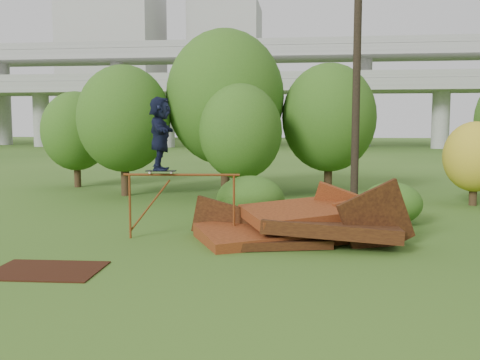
# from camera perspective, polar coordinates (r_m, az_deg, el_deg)

# --- Properties ---
(ground) EXTENTS (240.00, 240.00, 0.00)m
(ground) POSITION_cam_1_polar(r_m,az_deg,el_deg) (11.83, 2.70, -8.77)
(ground) COLOR #2D5116
(ground) RESTS_ON ground
(scrap_pile) EXTENTS (5.90, 3.61, 2.08)m
(scrap_pile) POSITION_cam_1_polar(r_m,az_deg,el_deg) (13.95, 6.43, -4.88)
(scrap_pile) COLOR #491F0D
(scrap_pile) RESTS_ON ground
(grind_rail) EXTENTS (3.05, 0.33, 1.73)m
(grind_rail) POSITION_cam_1_polar(r_m,az_deg,el_deg) (14.09, -6.25, -1.14)
(grind_rail) COLOR #693210
(grind_rail) RESTS_ON ground
(skateboard) EXTENTS (0.80, 0.28, 0.08)m
(skateboard) POSITION_cam_1_polar(r_m,az_deg,el_deg) (14.13, -8.44, 0.96)
(skateboard) COLOR black
(skateboard) RESTS_ON grind_rail
(skater) EXTENTS (0.87, 1.85, 1.92)m
(skater) POSITION_cam_1_polar(r_m,az_deg,el_deg) (14.08, -8.50, 4.91)
(skater) COLOR black
(skater) RESTS_ON skateboard
(flat_plate) EXTENTS (2.26, 1.66, 0.03)m
(flat_plate) POSITION_cam_1_polar(r_m,az_deg,el_deg) (11.83, -19.94, -9.05)
(flat_plate) COLOR black
(flat_plate) RESTS_ON ground
(tree_0) EXTENTS (3.91, 3.91, 5.51)m
(tree_0) POSITION_cam_1_polar(r_m,az_deg,el_deg) (23.13, -12.28, 6.40)
(tree_0) COLOR black
(tree_0) RESTS_ON ground
(tree_1) EXTENTS (5.13, 5.13, 7.14)m
(tree_1) POSITION_cam_1_polar(r_m,az_deg,el_deg) (23.56, -1.60, 8.76)
(tree_1) COLOR black
(tree_1) RESTS_ON ground
(tree_2) EXTENTS (3.28, 3.28, 4.63)m
(tree_2) POSITION_cam_1_polar(r_m,az_deg,el_deg) (21.14, 0.06, 5.17)
(tree_2) COLOR black
(tree_2) RESTS_ON ground
(tree_3) EXTENTS (4.09, 4.09, 5.67)m
(tree_3) POSITION_cam_1_polar(r_m,az_deg,el_deg) (23.67, 9.48, 6.57)
(tree_3) COLOR black
(tree_3) RESTS_ON ground
(tree_4) EXTENTS (2.27, 2.27, 3.14)m
(tree_4) POSITION_cam_1_polar(r_m,az_deg,el_deg) (21.67, 23.75, 2.28)
(tree_4) COLOR black
(tree_4) RESTS_ON ground
(tree_6) EXTENTS (3.30, 3.30, 4.61)m
(tree_6) POSITION_cam_1_polar(r_m,az_deg,el_deg) (26.96, -17.07, 5.01)
(tree_6) COLOR black
(tree_6) RESTS_ON ground
(shrub_left) EXTENTS (2.10, 1.94, 1.45)m
(shrub_left) POSITION_cam_1_polar(r_m,az_deg,el_deg) (16.42, 1.11, -2.05)
(shrub_left) COLOR #254913
(shrub_left) RESTS_ON ground
(shrub_right) EXTENTS (1.82, 1.67, 1.29)m
(shrub_right) POSITION_cam_1_polar(r_m,az_deg,el_deg) (16.74, 15.88, -2.41)
(shrub_right) COLOR #254913
(shrub_right) RESTS_ON ground
(utility_pole) EXTENTS (1.40, 0.28, 10.12)m
(utility_pole) POSITION_cam_1_polar(r_m,az_deg,el_deg) (19.93, 12.36, 11.91)
(utility_pole) COLOR black
(utility_pole) RESTS_ON ground
(freeway_overpass) EXTENTS (160.00, 15.00, 13.70)m
(freeway_overpass) POSITION_cam_1_polar(r_m,az_deg,el_deg) (74.69, 6.43, 11.45)
(freeway_overpass) COLOR gray
(freeway_overpass) RESTS_ON ground
(building_left) EXTENTS (18.00, 16.00, 35.00)m
(building_left) POSITION_cam_1_polar(r_m,az_deg,el_deg) (114.21, -13.31, 13.00)
(building_left) COLOR #9E9E99
(building_left) RESTS_ON ground
(building_right) EXTENTS (14.00, 14.00, 28.00)m
(building_right) POSITION_cam_1_polar(r_m,az_deg,el_deg) (115.19, -1.49, 11.34)
(building_right) COLOR #9E9E99
(building_right) RESTS_ON ground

